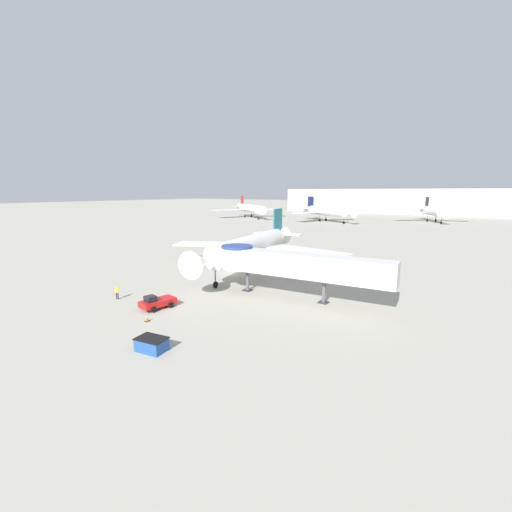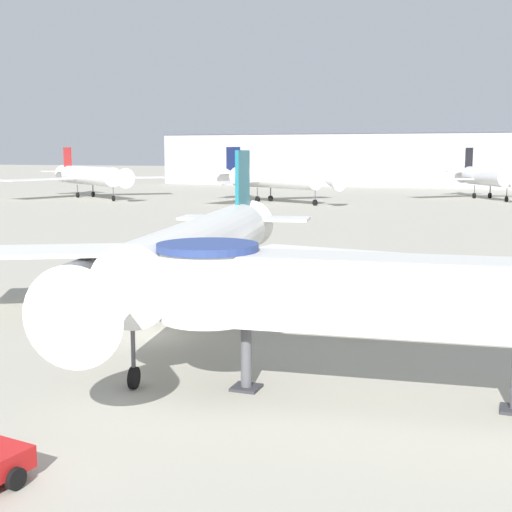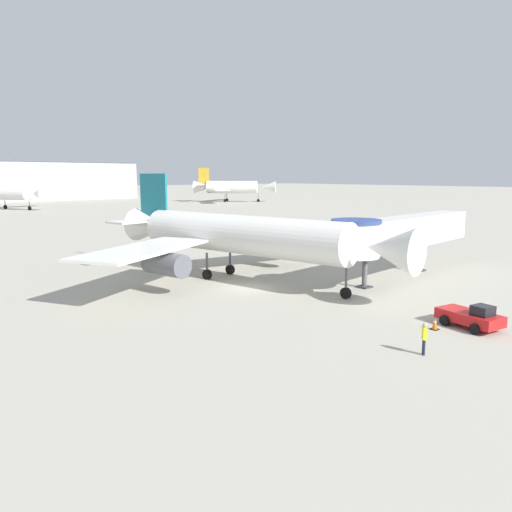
{
  "view_description": "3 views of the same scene",
  "coord_description": "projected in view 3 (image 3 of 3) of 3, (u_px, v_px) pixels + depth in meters",
  "views": [
    {
      "loc": [
        33.52,
        -41.41,
        12.93
      ],
      "look_at": [
        3.33,
        1.87,
        2.88
      ],
      "focal_mm": 24.0,
      "sensor_mm": 36.0,
      "label": 1
    },
    {
      "loc": [
        17.61,
        -32.38,
        9.54
      ],
      "look_at": [
        4.68,
        3.24,
        3.97
      ],
      "focal_mm": 50.0,
      "sensor_mm": 36.0,
      "label": 2
    },
    {
      "loc": [
        -26.4,
        -31.73,
        9.44
      ],
      "look_at": [
        1.67,
        0.65,
        2.5
      ],
      "focal_mm": 35.0,
      "sensor_mm": 36.0,
      "label": 3
    }
  ],
  "objects": [
    {
      "name": "ground_plane",
      "position": [
        246.0,
        288.0,
        42.24
      ],
      "size": [
        800.0,
        800.0,
        0.0
      ],
      "primitive_type": "plane",
      "color": "#A8A393"
    },
    {
      "name": "main_airplane",
      "position": [
        234.0,
        235.0,
        45.14
      ],
      "size": [
        31.17,
        31.22,
        9.63
      ],
      "rotation": [
        0.0,
        0.0,
        0.17
      ],
      "color": "white",
      "rests_on": "ground_plane"
    },
    {
      "name": "jet_bridge",
      "position": [
        399.0,
        232.0,
        46.03
      ],
      "size": [
        21.94,
        5.36,
        5.91
      ],
      "rotation": [
        0.0,
        0.0,
        0.1
      ],
      "color": "silver",
      "rests_on": "ground_plane"
    },
    {
      "name": "pushback_tug_red",
      "position": [
        471.0,
        317.0,
        31.15
      ],
      "size": [
        2.61,
        4.12,
        1.6
      ],
      "rotation": [
        0.0,
        0.0,
        -0.16
      ],
      "color": "red",
      "rests_on": "ground_plane"
    },
    {
      "name": "traffic_cone_near_nose",
      "position": [
        435.0,
        324.0,
        30.83
      ],
      "size": [
        0.46,
        0.46,
        0.77
      ],
      "color": "black",
      "rests_on": "ground_plane"
    },
    {
      "name": "ground_crew_marshaller",
      "position": [
        424.0,
        337.0,
        26.38
      ],
      "size": [
        0.37,
        0.37,
        1.75
      ],
      "rotation": [
        0.0,
        0.0,
        0.78
      ],
      "color": "#1E2338",
      "rests_on": "ground_plane"
    },
    {
      "name": "background_jet_black_tail",
      "position": [
        3.0,
        193.0,
        139.0
      ],
      "size": [
        28.48,
        25.96,
        10.37
      ],
      "rotation": [
        0.0,
        0.0,
        0.46
      ],
      "color": "white",
      "rests_on": "ground_plane"
    },
    {
      "name": "background_jet_gold_tail",
      "position": [
        231.0,
        187.0,
        179.17
      ],
      "size": [
        27.01,
        26.68,
        12.08
      ],
      "rotation": [
        0.0,
        0.0,
        0.75
      ],
      "color": "white",
      "rests_on": "ground_plane"
    }
  ]
}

